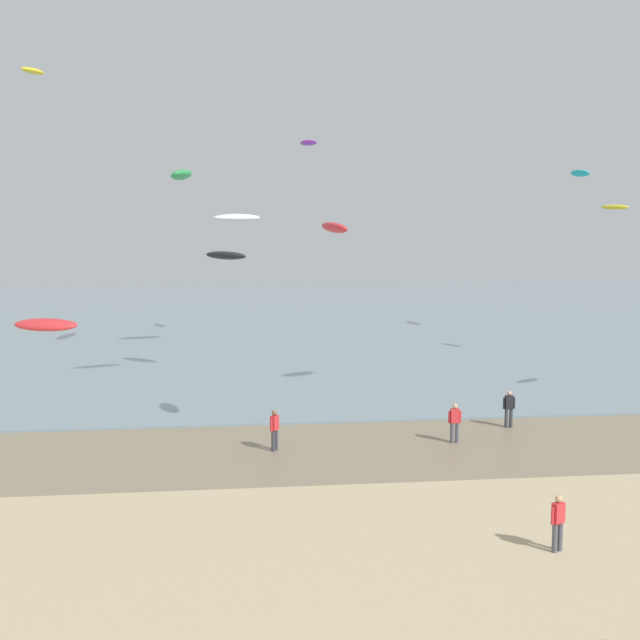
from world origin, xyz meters
TOP-DOWN VIEW (x-y plane):
  - wet_sand_strip at (0.00, 21.94)m, footprint 120.00×8.77m
  - sea at (0.00, 61.33)m, footprint 160.00×70.00m
  - person_mid_beach at (7.78, 10.84)m, footprint 0.52×0.36m
  - person_by_waterline at (0.21, 22.22)m, footprint 0.39×0.48m
  - person_left_flank at (7.91, 22.53)m, footprint 0.57×0.23m
  - person_far_down_beach at (11.06, 24.74)m, footprint 0.57×0.22m
  - kite_aloft_0 at (-4.32, 44.33)m, footprint 1.94×3.70m
  - kite_aloft_1 at (22.30, 38.71)m, footprint 1.51×1.98m
  - kite_aloft_2 at (-0.83, 45.36)m, footprint 3.37×1.75m
  - kite_aloft_4 at (2.67, 22.13)m, footprint 1.34×2.36m
  - kite_aloft_5 at (4.22, 47.63)m, footprint 1.49×2.31m
  - kite_aloft_7 at (-1.61, 37.52)m, footprint 2.85×2.65m
  - kite_aloft_9 at (24.09, 48.32)m, footprint 1.09×2.53m
  - kite_aloft_10 at (-7.55, 16.10)m, footprint 2.30×1.33m
  - kite_aloft_12 at (-12.79, 41.61)m, footprint 1.46×2.18m

SIDE VIEW (x-z plane):
  - wet_sand_strip at x=0.00m, z-range 0.00..0.01m
  - sea at x=0.00m, z-range 0.00..0.10m
  - person_mid_beach at x=7.78m, z-range 0.06..1.77m
  - person_by_waterline at x=0.21m, z-range 0.06..1.77m
  - person_left_flank at x=7.91m, z-range 0.06..1.77m
  - person_far_down_beach at x=11.06m, z-range 0.06..1.77m
  - kite_aloft_10 at x=-7.55m, z-range 5.97..6.49m
  - kite_aloft_7 at x=-1.61m, z-range 6.89..7.52m
  - kite_aloft_4 at x=2.67m, z-range 8.87..9.49m
  - kite_aloft_2 at x=-0.83m, z-range 8.97..9.53m
  - kite_aloft_1 at x=22.30m, z-range 9.79..10.11m
  - kite_aloft_0 at x=-4.32m, z-range 11.55..12.48m
  - kite_aloft_9 at x=24.09m, z-range 12.02..12.72m
  - kite_aloft_5 at x=4.22m, z-range 14.09..14.59m
  - kite_aloft_12 at x=-12.79m, z-range 17.78..18.12m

